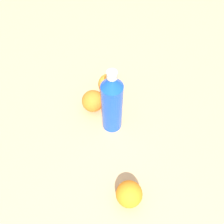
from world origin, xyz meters
The scene contains 5 objects.
ground_plane centered at (0.00, 0.00, 0.00)m, with size 2.40×2.40×0.00m, color tan.
water_bottle centered at (-0.01, 0.00, 0.13)m, with size 0.07×0.07×0.27m.
orange_0 centered at (0.13, 0.22, 0.04)m, with size 0.08×0.08×0.08m, color orange.
orange_1 centered at (-0.10, -0.12, 0.04)m, with size 0.08×0.08×0.08m, color orange.
orange_2 centered at (-0.01, -0.10, 0.04)m, with size 0.08×0.08×0.08m, color orange.
Camera 1 is at (0.29, 0.33, 0.76)m, focal length 38.85 mm.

